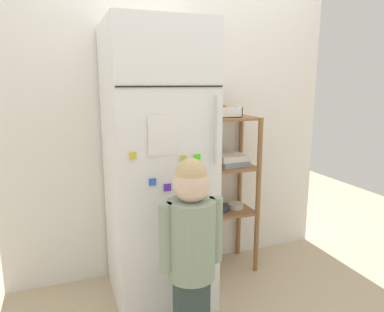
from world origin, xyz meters
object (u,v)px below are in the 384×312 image
Objects in this scene: fruit_bin at (225,112)px; pantry_shelf_unit at (229,178)px; refrigerator at (157,168)px; child_standing at (191,238)px.

pantry_shelf_unit is at bearing -3.90° from fruit_bin.
refrigerator reaches higher than fruit_bin.
fruit_bin reaches higher than child_standing.
fruit_bin is at bearing 54.46° from child_standing.
child_standing is 5.29× the size of fruit_bin.
refrigerator is 1.51× the size of pantry_shelf_unit.
pantry_shelf_unit is at bearing 52.10° from child_standing.
pantry_shelf_unit is 0.50m from fruit_bin.
child_standing is 0.90× the size of pantry_shelf_unit.
refrigerator is at bearing -162.53° from fruit_bin.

